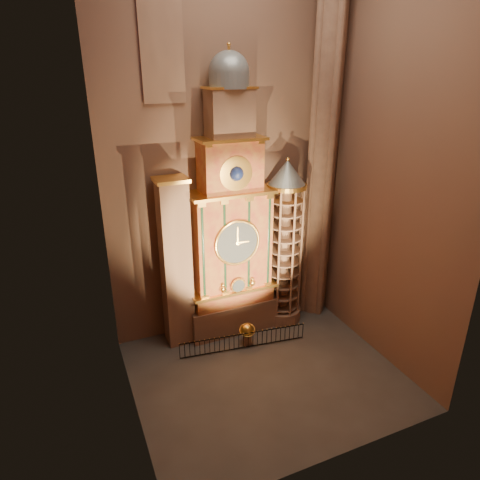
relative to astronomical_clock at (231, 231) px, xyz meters
name	(u,v)px	position (x,y,z in m)	size (l,w,h in m)	color
floor	(266,374)	(0.00, -4.96, -6.68)	(14.00, 14.00, 0.00)	#383330
wall_back	(223,154)	(0.00, 1.04, 4.32)	(22.00, 22.00, 0.00)	brown
wall_left	(112,195)	(-7.00, -4.96, 4.32)	(22.00, 22.00, 0.00)	brown
wall_right	(393,165)	(7.00, -4.96, 4.32)	(22.00, 22.00, 0.00)	brown
astronomical_clock	(231,231)	(0.00, 0.00, 0.00)	(5.60, 2.41, 16.70)	#8C634C
portrait_tower	(176,264)	(-3.40, 0.02, -1.53)	(1.80, 1.60, 10.20)	#8C634C
stair_turret	(284,245)	(3.50, -0.26, -1.41)	(2.50, 2.50, 10.80)	#8C634C
gothic_pier	(323,150)	(6.10, 0.04, 4.32)	(2.04, 2.04, 22.00)	#8C634C
stained_glass_window	(162,48)	(-3.20, 0.95, 9.82)	(2.20, 0.14, 5.20)	navy
celestial_globe	(247,332)	(0.18, -2.08, -5.83)	(1.24, 1.21, 1.41)	#8C634C
iron_railing	(244,341)	(-0.21, -2.40, -6.13)	(7.56, 1.05, 1.02)	black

